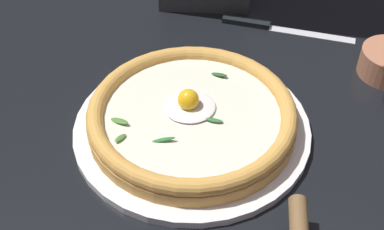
% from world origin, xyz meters
% --- Properties ---
extents(ground_plane, '(2.40, 2.40, 0.03)m').
position_xyz_m(ground_plane, '(0.00, 0.00, -0.01)').
color(ground_plane, black).
rests_on(ground_plane, ground).
extents(pizza_plate, '(0.34, 0.34, 0.01)m').
position_xyz_m(pizza_plate, '(0.02, 0.00, 0.01)').
color(pizza_plate, white).
rests_on(pizza_plate, ground).
extents(pizza, '(0.30, 0.30, 0.05)m').
position_xyz_m(pizza, '(0.02, 0.00, 0.03)').
color(pizza, gold).
rests_on(pizza, pizza_plate).
extents(table_knife, '(0.23, 0.10, 0.01)m').
position_xyz_m(table_knife, '(-0.13, -0.26, 0.00)').
color(table_knife, silver).
rests_on(table_knife, ground).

